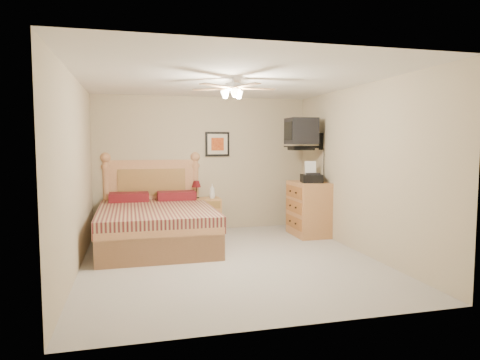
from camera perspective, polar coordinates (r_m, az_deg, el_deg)
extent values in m
plane|color=#A09990|center=(6.10, -1.36, -10.66)|extent=(4.50, 4.50, 0.00)
cube|color=white|center=(5.94, -1.41, 13.25)|extent=(4.00, 4.50, 0.04)
cube|color=tan|center=(8.10, -4.93, 2.17)|extent=(4.00, 0.04, 2.50)
cube|color=tan|center=(3.74, 6.29, -1.14)|extent=(4.00, 0.04, 2.50)
cube|color=tan|center=(5.79, -21.09, 0.72)|extent=(0.04, 4.50, 2.50)
cube|color=tan|center=(6.63, 15.73, 1.37)|extent=(0.04, 4.50, 2.50)
cube|color=#AE733E|center=(7.95, -4.74, -4.68)|extent=(0.59, 0.45, 0.63)
imported|color=white|center=(7.88, -3.73, -1.48)|extent=(0.12, 0.12, 0.27)
cube|color=black|center=(8.11, -3.03, 4.80)|extent=(0.46, 0.04, 0.46)
cube|color=#B4703E|center=(7.71, 9.16, -3.79)|extent=(0.57, 0.81, 0.96)
imported|color=#C4B499|center=(7.86, 8.63, -0.01)|extent=(0.22, 0.29, 0.03)
imported|color=gray|center=(7.90, 8.61, 0.18)|extent=(0.26, 0.30, 0.02)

